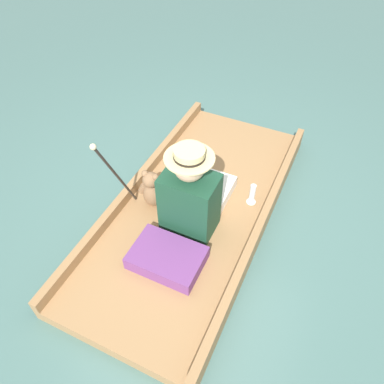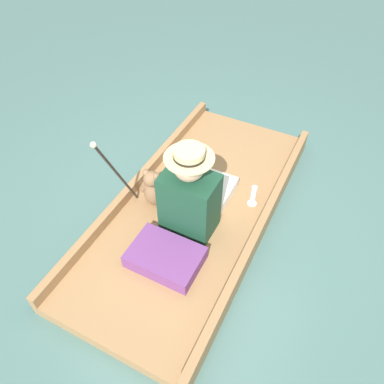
{
  "view_description": "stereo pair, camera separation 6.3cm",
  "coord_description": "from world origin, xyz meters",
  "px_view_note": "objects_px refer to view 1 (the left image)",
  "views": [
    {
      "loc": [
        0.85,
        -1.88,
        2.44
      ],
      "look_at": [
        0.04,
        -0.16,
        0.46
      ],
      "focal_mm": 35.0,
      "sensor_mm": 36.0,
      "label": 1
    },
    {
      "loc": [
        0.91,
        -1.86,
        2.44
      ],
      "look_at": [
        0.04,
        -0.16,
        0.46
      ],
      "focal_mm": 35.0,
      "sensor_mm": 36.0,
      "label": 2
    }
  ],
  "objects_px": {
    "teddy_bear": "(152,190)",
    "wine_glass": "(252,193)",
    "seated_person": "(193,194)",
    "walking_cane": "(114,172)"
  },
  "relations": [
    {
      "from": "seated_person",
      "to": "teddy_bear",
      "type": "distance_m",
      "value": 0.39
    },
    {
      "from": "seated_person",
      "to": "walking_cane",
      "type": "distance_m",
      "value": 0.61
    },
    {
      "from": "seated_person",
      "to": "walking_cane",
      "type": "relative_size",
      "value": 0.91
    },
    {
      "from": "wine_glass",
      "to": "walking_cane",
      "type": "xyz_separation_m",
      "value": [
        -0.89,
        -0.59,
        0.38
      ]
    },
    {
      "from": "teddy_bear",
      "to": "walking_cane",
      "type": "relative_size",
      "value": 0.43
    },
    {
      "from": "walking_cane",
      "to": "teddy_bear",
      "type": "bearing_deg",
      "value": 53.58
    },
    {
      "from": "teddy_bear",
      "to": "walking_cane",
      "type": "height_order",
      "value": "walking_cane"
    },
    {
      "from": "wine_glass",
      "to": "walking_cane",
      "type": "height_order",
      "value": "walking_cane"
    },
    {
      "from": "teddy_bear",
      "to": "wine_glass",
      "type": "bearing_deg",
      "value": 26.63
    },
    {
      "from": "teddy_bear",
      "to": "wine_glass",
      "type": "distance_m",
      "value": 0.82
    }
  ]
}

